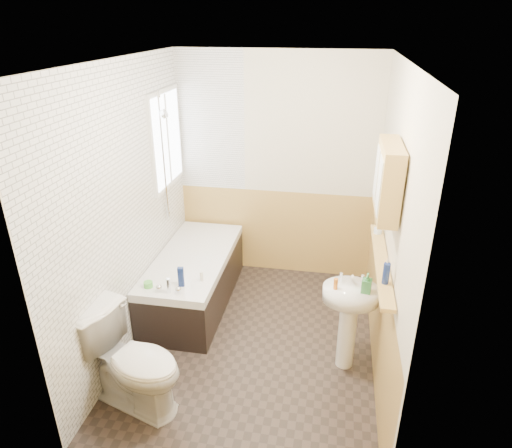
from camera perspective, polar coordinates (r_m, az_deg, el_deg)
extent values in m
plane|color=black|center=(4.43, -0.36, -14.49)|extent=(2.80, 2.80, 0.00)
plane|color=white|center=(3.45, -0.47, 19.77)|extent=(2.80, 2.80, 0.00)
cube|color=beige|center=(5.07, 2.54, 6.87)|extent=(2.20, 0.02, 2.50)
cube|color=beige|center=(2.58, -6.30, -12.26)|extent=(2.20, 0.02, 2.50)
cube|color=beige|center=(4.10, -15.84, 1.56)|extent=(0.02, 2.80, 2.50)
cube|color=beige|center=(3.74, 16.55, -0.80)|extent=(0.02, 2.80, 2.50)
cube|color=tan|center=(4.10, 14.98, -10.28)|extent=(0.01, 2.80, 1.00)
cube|color=tan|center=(3.10, -5.49, -23.20)|extent=(2.20, 0.01, 1.00)
cube|color=tan|center=(5.32, 2.36, -0.91)|extent=(2.20, 0.01, 1.00)
cube|color=white|center=(4.09, -15.56, 1.54)|extent=(0.01, 2.80, 2.50)
cube|color=white|center=(5.06, -5.75, 12.61)|extent=(0.75, 0.01, 1.50)
cube|color=white|center=(4.79, -11.10, 10.36)|extent=(0.03, 0.79, 0.99)
cube|color=white|center=(4.78, -10.96, 10.35)|extent=(0.01, 0.70, 0.90)
cube|color=white|center=(4.78, -10.95, 10.35)|extent=(0.01, 0.04, 0.90)
cube|color=black|center=(4.88, -7.70, -7.20)|extent=(0.70, 1.60, 0.48)
cube|color=white|center=(4.73, -7.89, -4.32)|extent=(0.70, 1.60, 0.08)
cube|color=white|center=(4.74, -7.88, -4.43)|extent=(0.56, 1.46, 0.04)
cylinder|color=silver|center=(4.12, -10.90, -7.58)|extent=(0.04, 0.04, 0.14)
sphere|color=silver|center=(4.16, -12.04, -7.78)|extent=(0.06, 0.06, 0.06)
sphere|color=silver|center=(4.10, -9.68, -8.08)|extent=(0.06, 0.06, 0.06)
cylinder|color=silver|center=(4.66, -11.55, 8.15)|extent=(0.02, 0.02, 1.29)
cylinder|color=silver|center=(4.85, -10.97, 1.45)|extent=(0.05, 0.05, 0.02)
cylinder|color=silver|center=(4.53, -12.19, 15.34)|extent=(0.05, 0.05, 0.02)
cylinder|color=silver|center=(4.54, -11.41, 13.35)|extent=(0.07, 0.09, 0.09)
imported|color=white|center=(3.73, -15.08, -16.31)|extent=(0.92, 0.69, 0.80)
cylinder|color=white|center=(4.07, 11.27, -13.37)|extent=(0.15, 0.15, 0.64)
ellipsoid|color=white|center=(3.84, 11.76, -8.57)|extent=(0.46, 0.37, 0.12)
cylinder|color=silver|center=(3.86, 10.56, -6.57)|extent=(0.03, 0.03, 0.08)
cylinder|color=silver|center=(3.87, 13.19, -6.74)|extent=(0.03, 0.03, 0.08)
cylinder|color=silver|center=(3.83, 11.91, -6.45)|extent=(0.02, 0.11, 0.09)
cube|color=tan|center=(3.64, 15.39, -4.56)|extent=(0.10, 1.31, 0.03)
cube|color=tan|center=(3.37, 16.22, 5.32)|extent=(0.14, 0.58, 0.52)
cube|color=silver|center=(3.23, 15.16, 4.62)|extent=(0.01, 0.22, 0.39)
cube|color=silver|center=(3.49, 14.87, 6.15)|extent=(0.01, 0.22, 0.39)
cylinder|color=navy|center=(3.30, 15.97, -5.96)|extent=(0.06, 0.06, 0.16)
cone|color=silver|center=(3.29, 16.01, -5.44)|extent=(0.05, 0.05, 0.21)
cylinder|color=silver|center=(4.05, 14.99, -0.82)|extent=(0.09, 0.09, 0.05)
imported|color=#388447|center=(3.75, 13.62, -7.76)|extent=(0.10, 0.18, 0.08)
cylinder|color=orange|center=(3.74, 9.93, -7.38)|extent=(0.04, 0.04, 0.09)
cube|color=navy|center=(4.17, -9.36, -6.53)|extent=(0.06, 0.04, 0.19)
cylinder|color=#59C647|center=(4.25, -13.32, -7.37)|extent=(0.10, 0.10, 0.05)
cylinder|color=silver|center=(4.25, -6.82, -6.54)|extent=(0.03, 0.03, 0.09)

